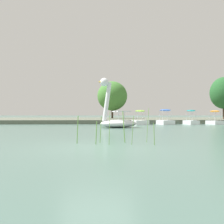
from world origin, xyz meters
name	(u,v)px	position (x,y,z in m)	size (l,w,h in m)	color
ground_plane	(98,147)	(0.00, 0.00, 0.00)	(537.88, 537.88, 0.00)	#47665B
shore_bank_far	(94,120)	(0.00, 34.36, 0.23)	(134.93, 26.47, 0.47)	#5B6051
swan_boat	(117,118)	(1.82, 12.95, 0.81)	(3.55, 2.54, 4.19)	white
pedal_boat_lime	(140,121)	(5.01, 19.33, 0.44)	(1.62, 2.47, 1.61)	white
pedal_boat_blue	(165,120)	(7.88, 19.44, 0.46)	(1.64, 2.38, 1.71)	white
pedal_boat_teal	(191,120)	(10.77, 19.27, 0.46)	(1.23, 2.17, 1.65)	white
pedal_boat_orange	(215,120)	(13.59, 19.43, 0.47)	(1.42, 2.08, 1.58)	white
tree_broadleaf_behind_dock	(112,96)	(3.11, 35.45, 4.30)	(6.21, 6.16, 6.36)	#423323
tree_sapling_by_fence	(224,93)	(18.70, 27.00, 4.21)	(5.80, 5.76, 6.07)	#423323
reed_clump_foreground	(113,129)	(0.63, 1.12, 0.55)	(2.91, 1.05, 1.38)	#669942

